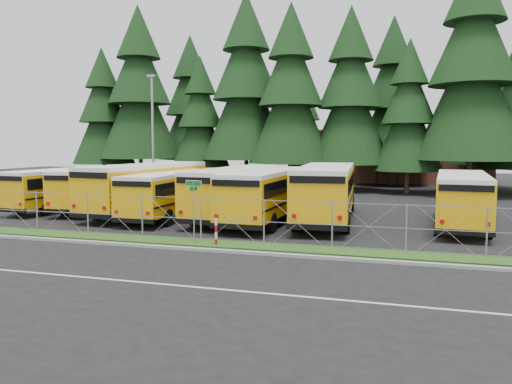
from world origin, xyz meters
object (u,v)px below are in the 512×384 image
Objects in this scene: bus_6 at (327,194)px; bus_east at (462,201)px; bus_5 at (268,196)px; bus_1 at (104,189)px; bus_3 at (173,195)px; bus_2 at (150,189)px; street_sign at (194,198)px; bus_4 at (237,193)px; striped_bollard at (216,232)px; bus_0 at (66,189)px; light_standard at (153,131)px.

bus_east is (7.13, 0.29, -0.17)m from bus_6.
bus_5 is 0.93× the size of bus_6.
bus_3 is (6.11, -2.03, -0.04)m from bus_1.
bus_2 is 1.15× the size of bus_3.
bus_4 is at bearing 94.08° from street_sign.
striped_bollard is (1.66, -7.74, -0.90)m from bus_4.
bus_0 is 12.48m from bus_4.
bus_2 is at bearing 178.98° from bus_4.
bus_east is (12.36, 0.51, -0.08)m from bus_4.
bus_4 is 0.94× the size of bus_6.
bus_6 is 1.20× the size of light_standard.
bus_1 is 1.03× the size of bus_3.
bus_east is 14.32m from street_sign.
bus_6 reaches higher than bus_4.
bus_1 is 3.81× the size of street_sign.
striped_bollard is 0.12× the size of light_standard.
light_standard is (-7.24, 11.10, 4.13)m from bus_3.
bus_0 is 1.00× the size of bus_3.
bus_3 is 8.12m from street_sign.
bus_2 is at bearing 0.62° from bus_0.
street_sign is (-11.82, -8.06, 0.61)m from bus_east.
bus_1 is at bearing 139.71° from street_sign.
striped_bollard is at bearing -43.78° from bus_1.
bus_6 is at bearing 65.81° from striped_bollard.
bus_2 is 1.06× the size of bus_5.
bus_east is at bearing 34.29° from street_sign.
striped_bollard is at bearing -27.12° from bus_0.
street_sign is at bearing 170.15° from striped_bollard.
bus_4 is (3.81, 0.72, 0.13)m from bus_3.
bus_1 is 12.16m from bus_5.
bus_2 is at bearing 129.19° from street_sign.
light_standard is at bearing 123.91° from bus_2.
bus_2 is 1.05× the size of bus_4.
bus_3 is 8.69× the size of striped_bollard.
light_standard is (-11.59, 17.93, 3.47)m from street_sign.
bus_2 is 8.05m from bus_5.
bus_0 is 14.61m from bus_5.
bus_0 is 2.61m from bus_1.
light_standard reaches higher than bus_3.
bus_3 is at bearing -5.64° from bus_0.
bus_east is at bearing 4.76° from bus_4.
bus_0 is 17.71m from bus_6.
bus_east is at bearing 3.78° from bus_3.
street_sign reaches higher than bus_3.
bus_2 reaches higher than bus_east.
bus_3 is 3.71× the size of street_sign.
bus_east is (18.27, 0.16, -0.15)m from bus_2.
bus_6 is 1.12× the size of bus_east.
street_sign is 1.83m from striped_bollard.
bus_1 is at bearing 171.55° from bus_5.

